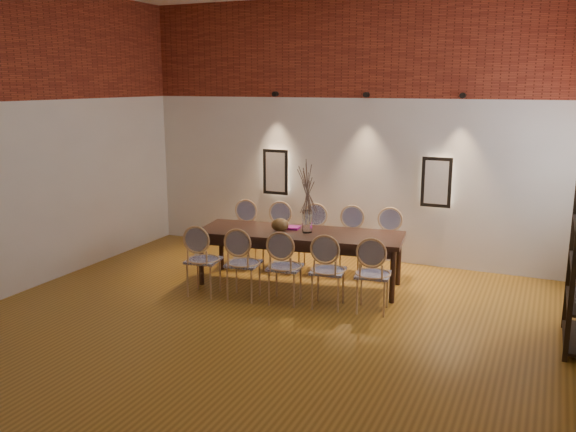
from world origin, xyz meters
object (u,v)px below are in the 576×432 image
at_px(chair_far_e, 388,244).
at_px(chair_near_a, 203,260).
at_px(chair_far_b, 277,236).
at_px(book, 290,228).
at_px(chair_near_b, 243,263).
at_px(bowl, 280,225).
at_px(chair_near_d, 328,270).
at_px(chair_far_a, 242,234).
at_px(chair_far_d, 349,241).
at_px(chair_far_c, 312,239).
at_px(dining_table, 300,258).
at_px(vase, 307,221).
at_px(chair_near_c, 285,267).
at_px(chair_near_e, 373,274).

bearing_deg(chair_far_e, chair_near_a, 33.21).
height_order(chair_far_b, book, chair_far_b).
xyz_separation_m(chair_near_b, book, (0.25, 0.91, 0.30)).
xyz_separation_m(chair_near_a, bowl, (0.74, 0.78, 0.37)).
relative_size(chair_near_a, chair_near_d, 1.00).
xyz_separation_m(chair_near_a, chair_near_d, (1.65, 0.23, 0.00)).
relative_size(chair_near_a, chair_far_a, 1.00).
bearing_deg(chair_far_d, chair_far_a, -0.00).
bearing_deg(chair_far_c, chair_near_b, 69.10).
distance_m(chair_far_a, chair_far_b, 0.55).
xyz_separation_m(dining_table, book, (-0.20, 0.12, 0.39)).
distance_m(chair_far_c, vase, 0.85).
bearing_deg(vase, chair_near_c, -90.04).
height_order(chair_near_a, chair_far_d, same).
distance_m(chair_far_a, book, 1.13).
bearing_deg(chair_far_d, chair_far_c, 0.00).
distance_m(chair_near_a, vase, 1.47).
xyz_separation_m(chair_near_e, chair_far_d, (-0.75, 1.36, 0.00)).
distance_m(chair_near_b, chair_far_d, 1.82).
height_order(chair_near_c, chair_far_c, same).
xyz_separation_m(chair_near_c, chair_far_c, (-0.20, 1.44, 0.00)).
bearing_deg(book, chair_near_a, -129.09).
height_order(chair_far_c, bowl, chair_far_c).
bearing_deg(chair_far_d, chair_near_a, 41.11).
relative_size(chair_far_a, chair_far_e, 1.00).
bearing_deg(chair_near_c, vase, 82.15).
height_order(chair_near_c, chair_far_e, same).
xyz_separation_m(chair_near_b, chair_far_c, (0.35, 1.51, 0.00)).
relative_size(chair_near_a, vase, 3.13).
bearing_deg(chair_near_b, chair_far_e, 41.11).
relative_size(chair_near_b, chair_near_d, 1.00).
relative_size(chair_near_d, chair_far_d, 1.00).
bearing_deg(chair_far_c, chair_far_a, -0.00).
bearing_deg(chair_near_a, chair_far_c, 52.63).
bearing_deg(chair_far_e, chair_near_b, 41.11).
distance_m(dining_table, book, 0.45).
distance_m(chair_far_b, bowl, 0.91).
xyz_separation_m(chair_near_b, chair_far_e, (1.45, 1.66, 0.00)).
bearing_deg(chair_near_c, chair_near_e, -0.00).
bearing_deg(chair_far_d, chair_near_d, 90.00).
bearing_deg(bowl, chair_far_d, 51.24).
xyz_separation_m(chair_near_d, chair_near_e, (0.55, 0.08, 0.00)).
xyz_separation_m(chair_near_d, chair_far_c, (-0.75, 1.36, 0.00)).
bearing_deg(chair_near_b, chair_far_d, 52.63).
bearing_deg(chair_far_e, bowl, 29.45).
distance_m(chair_far_c, bowl, 0.90).
bearing_deg(chair_near_a, vase, 30.98).
distance_m(dining_table, chair_near_c, 0.73).
bearing_deg(chair_near_d, dining_table, 127.37).
height_order(chair_near_a, chair_far_e, same).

